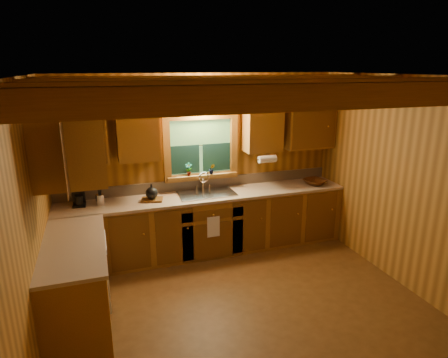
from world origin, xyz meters
name	(u,v)px	position (x,y,z in m)	size (l,w,h in m)	color
room	(248,204)	(0.00, 0.00, 1.30)	(4.20, 4.20, 4.20)	brown
ceiling_beams	(250,88)	(0.00, 0.00, 2.49)	(4.20, 2.54, 0.18)	brown
base_cabinets	(179,237)	(-0.49, 1.28, 0.43)	(4.20, 2.22, 0.86)	brown
countertop	(179,206)	(-0.48, 1.29, 0.88)	(4.20, 2.24, 0.04)	tan
backsplash	(201,183)	(0.00, 1.89, 0.98)	(4.20, 0.02, 0.16)	tan
dishwasher_panel	(107,269)	(-1.47, 0.68, 0.43)	(0.02, 0.60, 0.80)	white
upper_cabinets	(168,134)	(-0.56, 1.42, 1.84)	(4.19, 1.77, 0.78)	brown
window	(201,148)	(0.00, 1.87, 1.53)	(1.12, 0.08, 1.00)	brown
window_sill	(202,176)	(0.00, 1.82, 1.12)	(1.06, 0.14, 0.04)	brown
wall_sconce	(202,105)	(0.00, 1.75, 2.16)	(0.45, 0.21, 0.17)	black
paper_towel_roll	(267,159)	(0.92, 1.53, 1.37)	(0.11, 0.11, 0.27)	white
dish_towel	(213,227)	(0.00, 1.26, 0.52)	(0.18, 0.01, 0.30)	white
sink	(207,197)	(0.00, 1.60, 0.86)	(0.82, 0.48, 0.43)	silver
coffee_maker	(79,195)	(-1.74, 1.69, 1.04)	(0.16, 0.21, 0.29)	black
utensil_crock	(100,199)	(-1.48, 1.63, 0.98)	(0.11, 0.11, 0.32)	silver
cutting_board	(152,200)	(-0.79, 1.57, 0.91)	(0.29, 0.21, 0.03)	brown
teakettle	(152,193)	(-0.79, 1.57, 1.01)	(0.17, 0.17, 0.21)	black
wicker_basket	(315,182)	(1.75, 1.51, 0.94)	(0.34, 0.34, 0.08)	#48230C
potted_plant_left	(189,169)	(-0.21, 1.81, 1.24)	(0.10, 0.07, 0.20)	brown
potted_plant_right	(212,169)	(0.14, 1.78, 1.22)	(0.09, 0.07, 0.16)	brown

